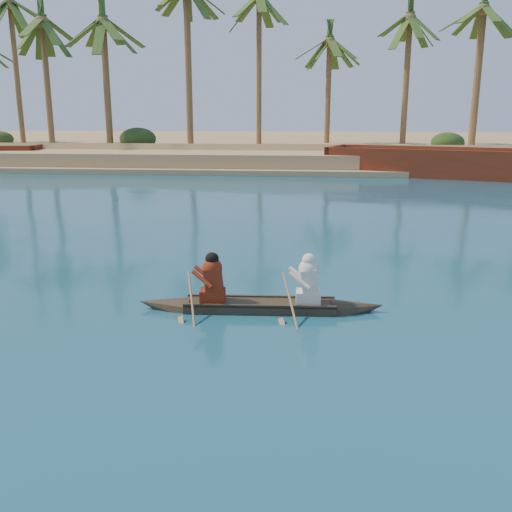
# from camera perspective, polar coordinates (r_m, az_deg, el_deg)

# --- Properties ---
(sandy_embankment) EXTENTS (150.00, 51.00, 1.50)m
(sandy_embankment) POSITION_cam_1_polar(r_m,az_deg,el_deg) (62.77, 12.37, 10.59)
(sandy_embankment) COLOR tan
(sandy_embankment) RESTS_ON ground
(palm_grove) EXTENTS (110.00, 14.00, 16.00)m
(palm_grove) POSITION_cam_1_polar(r_m,az_deg,el_deg) (51.02, 14.34, 18.14)
(palm_grove) COLOR #2F571E
(palm_grove) RESTS_ON ground
(shrub_cluster) EXTENTS (100.00, 6.00, 2.40)m
(shrub_cluster) POSITION_cam_1_polar(r_m,az_deg,el_deg) (47.49, 14.44, 10.24)
(shrub_cluster) COLOR #1A3312
(shrub_cluster) RESTS_ON ground
(canoe) EXTENTS (5.23, 0.96, 1.43)m
(canoe) POSITION_cam_1_polar(r_m,az_deg,el_deg) (12.06, 0.43, -4.19)
(canoe) COLOR #352D1D
(canoe) RESTS_ON ground
(barge_mid) EXTENTS (13.46, 7.99, 2.13)m
(barge_mid) POSITION_cam_1_polar(r_m,az_deg,el_deg) (40.03, 16.60, 8.80)
(barge_mid) COLOR #5F2514
(barge_mid) RESTS_ON ground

